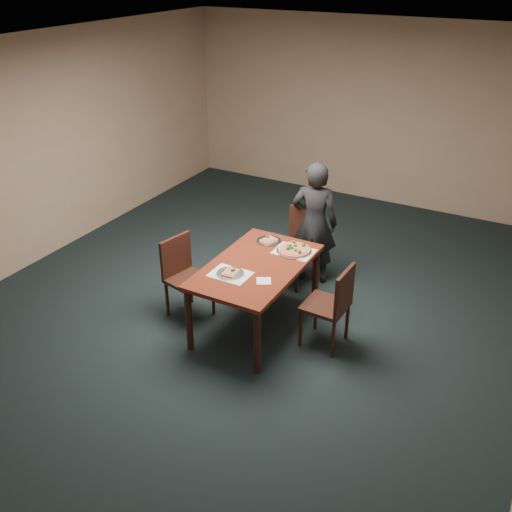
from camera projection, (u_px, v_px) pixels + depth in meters
The scene contains 13 objects.
ground at pixel (241, 315), 6.40m from camera, with size 8.00×8.00×0.00m, color black.
room_shell at pixel (238, 168), 5.57m from camera, with size 8.00×8.00×8.00m.
dining_table at pixel (256, 272), 5.93m from camera, with size 0.90×1.50×0.75m.
chair_far at pixel (298, 242), 6.86m from camera, with size 0.49×0.49×0.91m.
chair_left at pixel (184, 272), 6.22m from camera, with size 0.50×0.50×0.91m.
chair_right at pixel (333, 302), 5.69m from camera, with size 0.43×0.43×0.91m.
diner at pixel (314, 223), 6.76m from camera, with size 0.55×0.36×1.52m, color black.
placemat_main at pixel (294, 251), 6.14m from camera, with size 0.42×0.32×0.00m, color white.
placemat_near at pixel (230, 274), 5.71m from camera, with size 0.40×0.30×0.00m, color white.
pizza_pan at pixel (294, 249), 6.13m from camera, with size 0.38×0.38×0.08m.
slice_plate_near at pixel (230, 273), 5.71m from camera, with size 0.28×0.28×0.06m.
slice_plate_far at pixel (269, 241), 6.35m from camera, with size 0.28×0.28×0.06m.
napkin at pixel (264, 281), 5.59m from camera, with size 0.14×0.14×0.01m, color white.
Camera 1 is at (2.71, -4.58, 3.62)m, focal length 40.00 mm.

